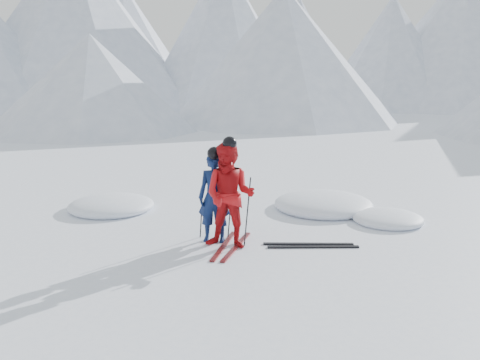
# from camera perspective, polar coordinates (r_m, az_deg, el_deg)

# --- Properties ---
(ground) EXTENTS (160.00, 160.00, 0.00)m
(ground) POSITION_cam_1_polar(r_m,az_deg,el_deg) (9.70, 10.78, -7.41)
(ground) COLOR white
(ground) RESTS_ON ground
(mountain_range) EXTENTS (106.15, 62.94, 15.53)m
(mountain_range) POSITION_cam_1_polar(r_m,az_deg,el_deg) (45.00, 19.21, 15.50)
(mountain_range) COLOR #B2BCD1
(mountain_range) RESTS_ON ground
(skier_blue) EXTENTS (0.64, 0.43, 1.73)m
(skier_blue) POSITION_cam_1_polar(r_m,az_deg,el_deg) (9.64, -2.88, -1.98)
(skier_blue) COLOR #0B1A45
(skier_blue) RESTS_ON ground
(skier_red) EXTENTS (0.99, 0.79, 1.96)m
(skier_red) POSITION_cam_1_polar(r_m,az_deg,el_deg) (9.27, -1.15, -1.78)
(skier_red) COLOR #B30E11
(skier_red) RESTS_ON ground
(pole_blue_left) EXTENTS (0.12, 0.08, 1.15)m
(pole_blue_left) POSITION_cam_1_polar(r_m,az_deg,el_deg) (9.93, -4.33, -3.32)
(pole_blue_left) COLOR black
(pole_blue_left) RESTS_ON ground
(pole_blue_right) EXTENTS (0.12, 0.07, 1.15)m
(pole_blue_right) POSITION_cam_1_polar(r_m,az_deg,el_deg) (9.89, -1.10, -3.34)
(pole_blue_right) COLOR black
(pole_blue_right) RESTS_ON ground
(pole_red_left) EXTENTS (0.13, 0.10, 1.30)m
(pole_red_left) POSITION_cam_1_polar(r_m,az_deg,el_deg) (9.65, -2.57, -3.25)
(pole_red_left) COLOR black
(pole_red_left) RESTS_ON ground
(pole_red_right) EXTENTS (0.13, 0.09, 1.30)m
(pole_red_right) POSITION_cam_1_polar(r_m,az_deg,el_deg) (9.44, 0.84, -3.58)
(pole_red_right) COLOR black
(pole_red_right) RESTS_ON ground
(ski_worn_left) EXTENTS (0.11, 1.70, 0.03)m
(ski_worn_left) POSITION_cam_1_polar(r_m,az_deg,el_deg) (9.56, -1.83, -7.38)
(ski_worn_left) COLOR black
(ski_worn_left) RESTS_ON ground
(ski_worn_right) EXTENTS (0.23, 1.70, 0.03)m
(ski_worn_right) POSITION_cam_1_polar(r_m,az_deg,el_deg) (9.51, -0.41, -7.47)
(ski_worn_right) COLOR black
(ski_worn_right) RESTS_ON ground
(ski_loose_a) EXTENTS (1.69, 0.39, 0.03)m
(ski_loose_a) POSITION_cam_1_polar(r_m,az_deg,el_deg) (9.73, 7.68, -7.14)
(ski_loose_a) COLOR black
(ski_loose_a) RESTS_ON ground
(ski_loose_b) EXTENTS (1.68, 0.45, 0.03)m
(ski_loose_b) POSITION_cam_1_polar(r_m,az_deg,el_deg) (9.59, 8.22, -7.45)
(ski_loose_b) COLOR black
(ski_loose_b) RESTS_ON ground
(snow_lumps) EXTENTS (10.83, 4.99, 0.52)m
(snow_lumps) POSITION_cam_1_polar(r_m,az_deg,el_deg) (11.76, 4.41, -3.86)
(snow_lumps) COLOR white
(snow_lumps) RESTS_ON ground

